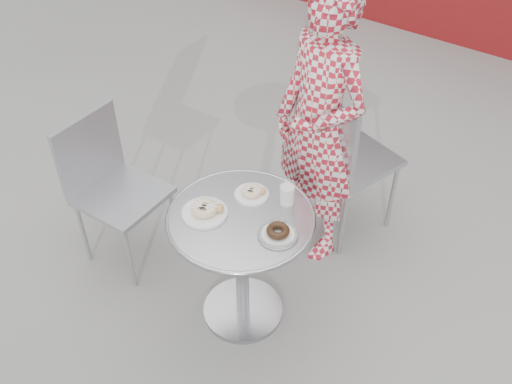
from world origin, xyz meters
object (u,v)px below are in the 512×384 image
Objects in this scene: plate_near at (205,210)px; plate_far at (252,192)px; seated_person at (319,128)px; chair_far at (344,185)px; milk_cup at (287,194)px; plate_checker at (278,233)px; bistro_table at (241,242)px; chair_left at (126,219)px.

plate_far is at bearing 67.87° from plate_near.
chair_far is at bearing 88.54° from seated_person.
milk_cup reaches higher than plate_far.
plate_near reaches higher than plate_checker.
bistro_table is 6.00× the size of milk_cup.
bistro_table is at bearing 30.92° from plate_near.
plate_far is at bearing 149.53° from plate_checker.
milk_cup is (0.11, 0.20, 0.22)m from bistro_table.
seated_person is 13.72× the size of milk_cup.
seated_person reaches higher than plate_far.
seated_person is 8.93× the size of plate_checker.
chair_left is 0.55× the size of seated_person.
chair_far is at bearing 81.79° from plate_far.
plate_near is (-0.09, -0.23, 0.00)m from plate_far.
chair_left is 0.78m from plate_near.
plate_checker is (0.34, 0.08, -0.01)m from plate_near.
bistro_table is at bearing -72.18° from seated_person.
milk_cup reaches higher than bistro_table.
milk_cup is at bearing 113.90° from plate_checker.
chair_left is at bearing 176.70° from plate_near.
plate_far is 0.91× the size of plate_checker.
chair_left is at bearing -176.70° from bistro_table.
chair_far reaches higher than chair_left.
chair_left reaches higher than plate_near.
chair_left reaches higher than plate_far.
chair_far is 5.96× the size of plate_far.
plate_far is at bearing -76.81° from seated_person.
chair_left is 7.52× the size of milk_cup.
plate_near is (-0.14, -0.08, 0.19)m from bistro_table.
milk_cup is (0.89, 0.24, 0.47)m from chair_left.
milk_cup is (0.05, -0.69, 0.45)m from chair_far.
chair_far is 1.11× the size of chair_left.
chair_left is at bearing -164.87° from milk_cup.
plate_near is at bearing -132.04° from milk_cup.
plate_far is at bearing -161.87° from milk_cup.
chair_far is at bearing 98.86° from plate_checker.
seated_person reaches higher than plate_checker.
chair_far is 1.26m from chair_left.
seated_person is at bearing 80.47° from plate_near.
chair_far is 0.82m from milk_cup.
chair_far reaches higher than plate_far.
chair_left is 5.39× the size of plate_far.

